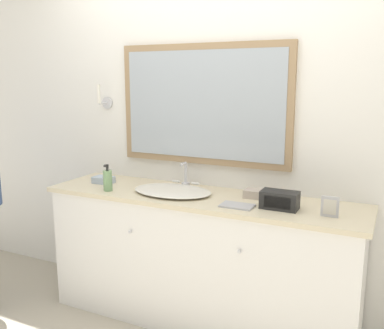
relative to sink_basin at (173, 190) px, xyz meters
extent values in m
cube|color=white|center=(0.19, 0.32, 0.38)|extent=(8.00, 0.06, 2.55)
cube|color=#997A56|center=(0.09, 0.27, 0.55)|extent=(1.24, 0.04, 0.82)
cube|color=#9EA8B2|center=(0.09, 0.25, 0.55)|extent=(1.15, 0.01, 0.73)
cylinder|color=silver|center=(-0.71, 0.28, 0.54)|extent=(0.09, 0.01, 0.09)
cylinder|color=silver|center=(-0.71, 0.23, 0.54)|extent=(0.02, 0.10, 0.02)
cylinder|color=white|center=(-0.71, 0.18, 0.61)|extent=(0.02, 0.02, 0.14)
cube|color=white|center=(0.19, 0.02, -0.47)|extent=(2.04, 0.51, 0.85)
cube|color=beige|center=(0.19, 0.02, -0.03)|extent=(2.10, 0.54, 0.03)
sphere|color=silver|center=(-0.18, -0.24, -0.24)|extent=(0.02, 0.02, 0.02)
sphere|color=silver|center=(0.55, -0.24, -0.24)|extent=(0.02, 0.02, 0.02)
ellipsoid|color=silver|center=(0.00, -0.01, 0.00)|extent=(0.54, 0.36, 0.03)
cylinder|color=silver|center=(0.00, 0.19, 0.00)|extent=(0.06, 0.06, 0.03)
cylinder|color=silver|center=(0.00, 0.19, 0.08)|extent=(0.02, 0.02, 0.14)
cylinder|color=silver|center=(0.00, 0.16, 0.15)|extent=(0.02, 0.07, 0.02)
cylinder|color=white|center=(-0.07, 0.19, 0.01)|extent=(0.06, 0.02, 0.02)
cylinder|color=white|center=(0.08, 0.19, 0.01)|extent=(0.06, 0.02, 0.02)
cylinder|color=#709966|center=(-0.42, -0.14, 0.05)|extent=(0.06, 0.06, 0.14)
cylinder|color=black|center=(-0.42, -0.14, 0.14)|extent=(0.02, 0.02, 0.04)
cube|color=black|center=(-0.42, -0.15, 0.16)|extent=(0.02, 0.03, 0.01)
cube|color=black|center=(0.72, -0.03, 0.03)|extent=(0.21, 0.12, 0.10)
cube|color=black|center=(0.72, -0.09, 0.03)|extent=(0.15, 0.01, 0.07)
cube|color=#B2B2B7|center=(1.01, -0.07, 0.04)|extent=(0.09, 0.01, 0.12)
cube|color=beige|center=(1.01, -0.07, 0.04)|extent=(0.07, 0.00, 0.08)
cube|color=#A8B7C6|center=(-0.58, 0.03, 0.00)|extent=(0.14, 0.10, 0.05)
cube|color=#B7A899|center=(0.56, 0.14, 0.01)|extent=(0.20, 0.11, 0.05)
cube|color=#ADADB2|center=(0.49, -0.10, -0.01)|extent=(0.19, 0.13, 0.01)
camera|label=1|loc=(1.30, -2.40, 0.72)|focal=40.00mm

